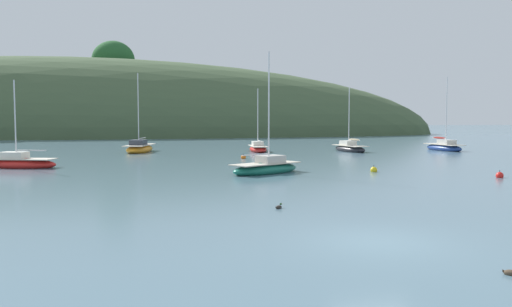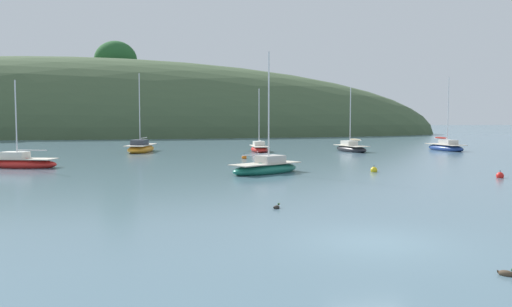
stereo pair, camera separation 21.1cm
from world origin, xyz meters
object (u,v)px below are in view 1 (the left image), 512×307
Objects in this scene: sailboat_white_near at (19,163)px; mooring_buoy_outer at (374,170)px; mooring_buoy_inner at (500,176)px; duck_trailing at (279,207)px; sailboat_navy_dinghy at (258,148)px; duck_lone_left at (512,273)px; sailboat_black_sloop at (266,168)px; sailboat_orange_cutter at (140,148)px; mooring_buoy_channel at (243,157)px; sailboat_grey_yawl at (444,147)px; sailboat_yellow_far at (350,148)px.

sailboat_white_near is 24.73m from mooring_buoy_outer.
mooring_buoy_inner reaches higher than duck_trailing.
sailboat_navy_dinghy is 43.71m from duck_lone_left.
duck_trailing is (-9.18, -12.48, -0.07)m from mooring_buoy_outer.
sailboat_black_sloop reaches higher than sailboat_white_near.
mooring_buoy_channel is (9.15, -10.42, -0.26)m from sailboat_orange_cutter.
sailboat_black_sloop reaches higher than mooring_buoy_inner.
duck_trailing is (-15.24, -8.03, -0.07)m from mooring_buoy_inner.
sailboat_white_near is at bearing -144.20° from sailboat_navy_dinghy.
sailboat_orange_cutter reaches higher than mooring_buoy_outer.
mooring_buoy_channel is at bearing -48.73° from sailboat_orange_cutter.
mooring_buoy_outer is (3.76, -21.57, -0.20)m from sailboat_navy_dinghy.
sailboat_navy_dinghy is at bearing 174.88° from sailboat_grey_yawl.
sailboat_black_sloop reaches higher than mooring_buoy_outer.
sailboat_yellow_far reaches higher than duck_lone_left.
sailboat_yellow_far is 35.75m from duck_trailing.
sailboat_grey_yawl is 30.29m from sailboat_black_sloop.
sailboat_yellow_far is at bearing -9.29° from sailboat_navy_dinghy.
mooring_buoy_inner is at bearing -20.64° from sailboat_black_sloop.
sailboat_grey_yawl reaches higher than sailboat_black_sloop.
sailboat_black_sloop is (-3.34, -21.07, 0.02)m from sailboat_navy_dinghy.
sailboat_grey_yawl reaches higher than mooring_buoy_inner.
sailboat_white_near reaches higher than mooring_buoy_channel.
sailboat_orange_cutter reaches higher than sailboat_black_sloop.
duck_trailing is at bearing -53.72° from sailboat_white_near.
duck_trailing is at bearing -99.05° from sailboat_navy_dinghy.
duck_lone_left is (-22.16, -41.87, -0.31)m from sailboat_grey_yawl.
sailboat_black_sloop is 1.24× the size of sailboat_white_near.
duck_trailing is at bearing -126.35° from mooring_buoy_outer.
sailboat_black_sloop reaches higher than sailboat_yellow_far.
sailboat_navy_dinghy is 12.43× the size of mooring_buoy_outer.
sailboat_grey_yawl is 26.30m from mooring_buoy_inner.
sailboat_black_sloop is at bearing 159.36° from mooring_buoy_inner.
mooring_buoy_channel reaches higher than duck_trailing.
sailboat_grey_yawl is 1.26× the size of sailboat_white_near.
sailboat_orange_cutter reaches higher than sailboat_white_near.
mooring_buoy_inner is at bearing -112.85° from sailboat_grey_yawl.
sailboat_grey_yawl is 21.74× the size of duck_trailing.
mooring_buoy_outer is at bearing -55.14° from sailboat_orange_cutter.
mooring_buoy_channel is at bearing 118.56° from mooring_buoy_outer.
mooring_buoy_channel is (-23.00, -7.41, -0.24)m from sailboat_grey_yawl.
sailboat_yellow_far reaches higher than mooring_buoy_inner.
sailboat_orange_cutter reaches higher than sailboat_navy_dinghy.
mooring_buoy_inner is 17.22m from duck_trailing.
sailboat_black_sloop is 14.71× the size of mooring_buoy_channel.
duck_lone_left is at bearing -58.79° from sailboat_white_near.
sailboat_navy_dinghy reaches higher than mooring_buoy_inner.
sailboat_grey_yawl is 0.97× the size of sailboat_orange_cutter.
sailboat_yellow_far is 32.02m from sailboat_white_near.
duck_trailing is (6.70, -35.28, -0.33)m from sailboat_orange_cutter.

